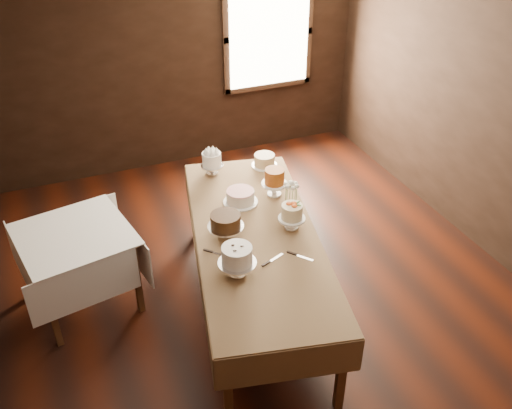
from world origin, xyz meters
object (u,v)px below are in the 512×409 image
(display_table, at_px, (256,239))
(cake_meringue, at_px, (212,164))
(cake_flowers, at_px, (292,218))
(cake_swirl, at_px, (237,262))
(cake_caramel, at_px, (274,184))
(cake_speckled, at_px, (264,161))
(cake_server_a, at_px, (276,257))
(cake_server_d, at_px, (288,211))
(cake_chocolate, at_px, (226,226))
(side_table, at_px, (75,243))
(cake_server_b, at_px, (305,258))
(cake_lattice, at_px, (240,197))
(cake_server_e, at_px, (221,255))
(flower_vase, at_px, (291,208))

(display_table, distance_m, cake_meringue, 1.16)
(cake_flowers, xyz_separation_m, cake_swirl, (-0.67, -0.42, 0.01))
(cake_caramel, xyz_separation_m, cake_flowers, (-0.08, -0.57, -0.02))
(cake_speckled, distance_m, cake_server_a, 1.57)
(cake_meringue, bearing_deg, cake_server_a, -88.17)
(cake_server_a, bearing_deg, cake_server_d, 35.34)
(display_table, height_order, cake_chocolate, cake_chocolate)
(side_table, xyz_separation_m, cake_server_b, (1.73, -1.11, 0.13))
(cake_meringue, xyz_separation_m, cake_server_b, (0.27, -1.62, -0.11))
(display_table, relative_size, cake_chocolate, 8.20)
(cake_server_a, xyz_separation_m, cake_server_d, (0.38, 0.60, 0.00))
(cake_caramel, distance_m, cake_swirl, 1.24)
(cake_lattice, height_order, cake_server_e, cake_lattice)
(cake_meringue, distance_m, cake_lattice, 0.63)
(flower_vase, bearing_deg, display_table, -158.00)
(cake_speckled, height_order, cake_server_a, cake_speckled)
(cake_flowers, relative_size, cake_server_b, 1.04)
(cake_server_a, bearing_deg, cake_server_e, 131.27)
(side_table, relative_size, cake_speckled, 3.67)
(cake_swirl, distance_m, cake_server_a, 0.40)
(cake_speckled, xyz_separation_m, cake_server_e, (-0.93, -1.27, -0.06))
(display_table, distance_m, cake_lattice, 0.54)
(display_table, bearing_deg, cake_caramel, 52.37)
(cake_server_d, relative_size, cake_server_e, 1.00)
(side_table, height_order, cake_swirl, cake_swirl)
(cake_caramel, distance_m, cake_server_e, 1.07)
(cake_chocolate, distance_m, cake_flowers, 0.59)
(cake_chocolate, distance_m, cake_swirl, 0.54)
(display_table, bearing_deg, cake_server_d, 27.82)
(cake_swirl, bearing_deg, display_table, 53.00)
(cake_server_e, height_order, flower_vase, flower_vase)
(cake_server_b, bearing_deg, cake_speckled, 130.66)
(display_table, height_order, cake_swirl, cake_swirl)
(cake_flowers, bearing_deg, cake_swirl, -147.96)
(display_table, relative_size, cake_server_e, 11.92)
(cake_server_b, height_order, flower_vase, flower_vase)
(cake_caramel, bearing_deg, side_table, 176.65)
(cake_server_a, bearing_deg, flower_vase, 33.00)
(cake_speckled, distance_m, cake_server_b, 1.60)
(cake_flowers, bearing_deg, cake_chocolate, 169.56)
(cake_meringue, bearing_deg, cake_lattice, -83.37)
(cake_lattice, bearing_deg, cake_meringue, 96.63)
(display_table, distance_m, cake_swirl, 0.60)
(display_table, height_order, cake_server_e, cake_server_e)
(display_table, bearing_deg, flower_vase, 22.00)
(flower_vase, bearing_deg, cake_chocolate, -171.61)
(cake_speckled, relative_size, cake_swirl, 0.99)
(cake_lattice, relative_size, cake_caramel, 1.28)
(cake_speckled, height_order, cake_server_b, cake_speckled)
(cake_speckled, xyz_separation_m, cake_swirl, (-0.89, -1.55, 0.06))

